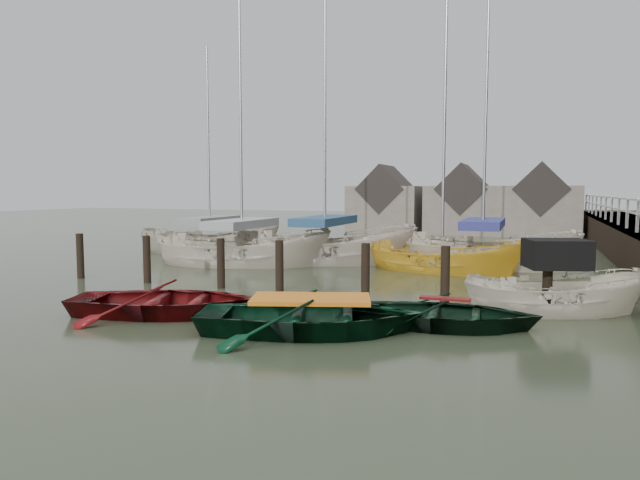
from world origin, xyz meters
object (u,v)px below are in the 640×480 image
at_px(sailboat_d, 482,265).
at_px(sailboat_e, 210,251).
at_px(sailboat_c, 442,271).
at_px(rowboat_red, 167,314).
at_px(sailboat_a, 242,263).
at_px(sailboat_b, 325,261).
at_px(rowboat_dkgreen, 444,326).
at_px(motorboat, 555,309).
at_px(rowboat_green, 311,332).

distance_m(sailboat_d, sailboat_e, 11.63).
bearing_deg(sailboat_e, sailboat_d, -109.88).
distance_m(sailboat_c, sailboat_d, 2.12).
bearing_deg(sailboat_e, rowboat_red, -170.20).
height_order(sailboat_a, sailboat_b, sailboat_b).
bearing_deg(sailboat_a, rowboat_red, -174.92).
height_order(rowboat_red, sailboat_c, sailboat_c).
bearing_deg(rowboat_dkgreen, sailboat_b, 29.04).
bearing_deg(sailboat_e, sailboat_b, -121.80).
xyz_separation_m(rowboat_red, sailboat_b, (0.17, 9.71, 0.06)).
distance_m(rowboat_dkgreen, sailboat_c, 8.03).
xyz_separation_m(motorboat, sailboat_e, (-13.82, 8.08, -0.04)).
bearing_deg(sailboat_b, sailboat_e, 59.15).
bearing_deg(sailboat_a, sailboat_b, -69.45).
xyz_separation_m(sailboat_c, sailboat_e, (-10.44, 2.26, 0.04)).
relative_size(sailboat_a, sailboat_c, 1.00).
distance_m(sailboat_a, sailboat_c, 7.18).
bearing_deg(sailboat_a, sailboat_d, -83.90).
relative_size(rowboat_dkgreen, sailboat_d, 0.33).
distance_m(rowboat_red, sailboat_a, 8.40).
xyz_separation_m(rowboat_dkgreen, sailboat_b, (-5.75, 8.68, 0.06)).
bearing_deg(sailboat_d, sailboat_c, 156.62).
xyz_separation_m(motorboat, sailboat_d, (-2.20, 7.59, -0.04)).
relative_size(rowboat_red, sailboat_a, 0.39).
distance_m(motorboat, sailboat_d, 7.90).
bearing_deg(rowboat_red, motorboat, -86.32).
xyz_separation_m(rowboat_red, sailboat_e, (-5.78, 11.23, 0.06)).
bearing_deg(rowboat_dkgreen, sailboat_c, 4.49).
height_order(sailboat_b, sailboat_c, sailboat_b).
distance_m(sailboat_a, sailboat_e, 4.61).
height_order(rowboat_red, sailboat_d, sailboat_d).
bearing_deg(sailboat_d, rowboat_dkgreen, -169.29).
xyz_separation_m(rowboat_red, rowboat_dkgreen, (5.92, 1.03, 0.00)).
distance_m(sailboat_b, sailboat_d, 5.76).
relative_size(rowboat_green, rowboat_dkgreen, 1.17).
bearing_deg(sailboat_d, sailboat_a, 118.27).
height_order(rowboat_red, sailboat_e, sailboat_e).
height_order(rowboat_dkgreen, sailboat_e, sailboat_e).
bearing_deg(sailboat_b, rowboat_dkgreen, -162.96).
height_order(rowboat_red, rowboat_dkgreen, rowboat_red).
xyz_separation_m(rowboat_red, sailboat_d, (5.84, 10.73, 0.06)).
bearing_deg(rowboat_dkgreen, motorboat, -49.57).
relative_size(sailboat_b, sailboat_d, 1.03).
distance_m(rowboat_green, sailboat_e, 14.89).
bearing_deg(motorboat, rowboat_red, 93.26).
height_order(rowboat_red, sailboat_b, sailboat_b).
xyz_separation_m(sailboat_c, sailboat_d, (1.18, 1.77, 0.04)).
relative_size(rowboat_red, sailboat_e, 0.42).
bearing_deg(rowboat_green, motorboat, -69.75).
relative_size(rowboat_green, sailboat_a, 0.40).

